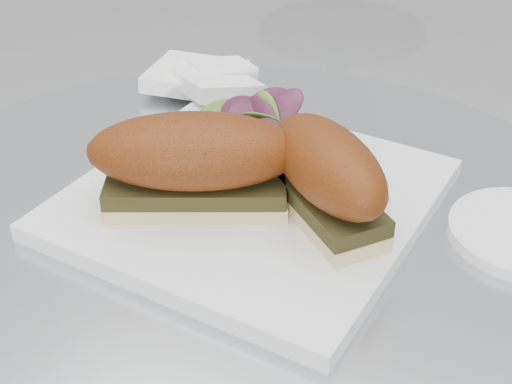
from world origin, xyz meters
TOP-DOWN VIEW (x-y plane):
  - plate at (-0.01, 0.05)m, footprint 0.29×0.29m
  - sandwich_left at (-0.04, 0.01)m, footprint 0.19×0.15m
  - sandwich_right at (0.06, 0.04)m, footprint 0.15×0.14m
  - salad at (-0.05, 0.12)m, footprint 0.10×0.10m
  - napkin at (-0.16, 0.22)m, footprint 0.14×0.14m

SIDE VIEW (x-z plane):
  - plate at x=-0.01m, z-range 0.73..0.75m
  - napkin at x=-0.16m, z-range 0.73..0.75m
  - salad at x=-0.05m, z-range 0.75..0.80m
  - sandwich_left at x=-0.04m, z-range 0.75..0.83m
  - sandwich_right at x=0.06m, z-range 0.75..0.83m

